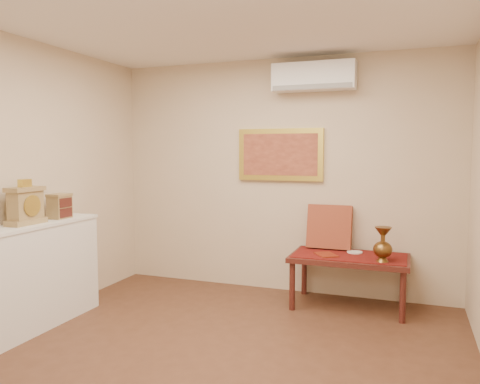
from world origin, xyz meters
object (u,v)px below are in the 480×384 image
at_px(wooden_chest, 60,206).
at_px(mantel_clock, 26,205).
at_px(display_ledge, 8,284).
at_px(low_table, 349,262).
at_px(brass_urn_tall, 383,240).

bearing_deg(wooden_chest, mantel_clock, -92.22).
distance_m(mantel_clock, wooden_chest, 0.41).
distance_m(display_ledge, wooden_chest, 0.89).
distance_m(display_ledge, low_table, 3.27).
xyz_separation_m(display_ledge, low_table, (2.67, 1.88, -0.01)).
height_order(display_ledge, low_table, display_ledge).
distance_m(brass_urn_tall, display_ledge, 3.47).
relative_size(display_ledge, wooden_chest, 8.28).
relative_size(mantel_clock, wooden_chest, 1.68).
relative_size(wooden_chest, low_table, 0.20).
xyz_separation_m(brass_urn_tall, mantel_clock, (-3.01, -1.47, 0.39)).
relative_size(mantel_clock, low_table, 0.34).
height_order(display_ledge, mantel_clock, mantel_clock).
height_order(brass_urn_tall, low_table, brass_urn_tall).
bearing_deg(display_ledge, mantel_clock, 88.68).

